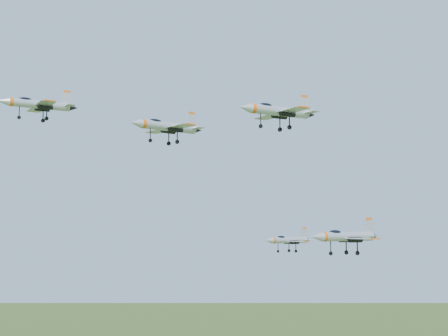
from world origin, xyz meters
name	(u,v)px	position (x,y,z in m)	size (l,w,h in m)	color
jet_lead	(37,104)	(-28.89, 11.55, 141.56)	(13.21, 10.93, 3.53)	#B3B9C0
jet_left_high	(166,126)	(-12.24, -4.14, 136.77)	(12.91, 10.89, 3.48)	#B3B9C0
jet_right_high	(277,111)	(-3.67, -22.71, 136.70)	(12.11, 10.01, 3.24)	#B3B9C0
jet_left_low	(288,240)	(17.03, 8.67, 119.10)	(11.19, 9.35, 2.99)	#B3B9C0
jet_right_low	(345,236)	(13.97, -13.16, 120.09)	(13.83, 11.49, 3.69)	#B3B9C0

